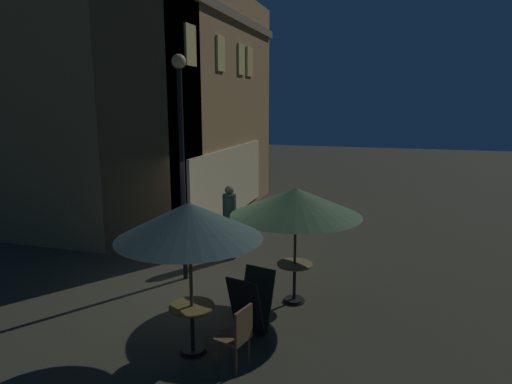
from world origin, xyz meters
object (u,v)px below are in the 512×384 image
object	(u,v)px
street_lamp_near_corner	(181,139)
cafe_chair_0	(238,332)
cafe_table_1	(192,320)
patio_umbrella_1	(189,221)
patio_umbrella_0	(296,202)
cafe_table_0	(294,275)
menu_sandwich_board	(251,302)
patron_standing_0	(230,222)

from	to	relation	value
street_lamp_near_corner	cafe_chair_0	xyz separation A→B (m)	(-2.76, -2.14, -2.39)
cafe_table_1	street_lamp_near_corner	bearing A→B (deg)	27.79
street_lamp_near_corner	patio_umbrella_1	xyz separation A→B (m)	(-2.55, -1.35, -0.92)
patio_umbrella_0	patio_umbrella_1	xyz separation A→B (m)	(-2.12, 1.09, 0.11)
cafe_chair_0	cafe_table_0	bearing A→B (deg)	-82.53
street_lamp_near_corner	cafe_table_0	xyz separation A→B (m)	(-0.44, -2.43, -2.42)
menu_sandwich_board	cafe_table_0	xyz separation A→B (m)	(1.29, -0.43, 0.01)
menu_sandwich_board	cafe_table_1	xyz separation A→B (m)	(-0.83, 0.66, 0.01)
patio_umbrella_0	patron_standing_0	size ratio (longest dim) A/B	1.34
menu_sandwich_board	cafe_chair_0	world-z (taller)	menu_sandwich_board
street_lamp_near_corner	cafe_table_1	distance (m)	3.77
street_lamp_near_corner	cafe_table_1	world-z (taller)	street_lamp_near_corner
menu_sandwich_board	patio_umbrella_1	distance (m)	1.85
menu_sandwich_board	patio_umbrella_1	size ratio (longest dim) A/B	0.43
street_lamp_near_corner	menu_sandwich_board	distance (m)	3.59
menu_sandwich_board	cafe_table_0	bearing A→B (deg)	-5.85
street_lamp_near_corner	cafe_table_0	world-z (taller)	street_lamp_near_corner
street_lamp_near_corner	patron_standing_0	world-z (taller)	street_lamp_near_corner
cafe_table_0	cafe_chair_0	size ratio (longest dim) A/B	0.81
patio_umbrella_0	cafe_chair_0	bearing A→B (deg)	172.74
patio_umbrella_0	cafe_chair_0	xyz separation A→B (m)	(-2.33, 0.30, -1.36)
patio_umbrella_0	patron_standing_0	xyz separation A→B (m)	(1.86, 1.96, -1.01)
street_lamp_near_corner	cafe_table_1	size ratio (longest dim) A/B	6.16
street_lamp_near_corner	cafe_table_0	size ratio (longest dim) A/B	6.09
cafe_table_0	cafe_chair_0	distance (m)	2.34
street_lamp_near_corner	patron_standing_0	bearing A→B (deg)	-18.50
street_lamp_near_corner	cafe_table_0	distance (m)	3.46
patio_umbrella_0	cafe_table_1	bearing A→B (deg)	152.80
cafe_table_0	patio_umbrella_1	distance (m)	2.82
cafe_table_1	patron_standing_0	distance (m)	4.09
menu_sandwich_board	cafe_table_1	world-z (taller)	menu_sandwich_board
cafe_table_0	patio_umbrella_0	distance (m)	1.39
patio_umbrella_0	patron_standing_0	distance (m)	2.88
street_lamp_near_corner	patio_umbrella_0	size ratio (longest dim) A/B	1.93
patio_umbrella_0	street_lamp_near_corner	bearing A→B (deg)	79.81
street_lamp_near_corner	menu_sandwich_board	size ratio (longest dim) A/B	4.64
menu_sandwich_board	patio_umbrella_1	world-z (taller)	patio_umbrella_1
street_lamp_near_corner	cafe_table_1	bearing A→B (deg)	-152.21
patio_umbrella_0	cafe_table_0	bearing A→B (deg)	82.87
cafe_table_0	patron_standing_0	xyz separation A→B (m)	(1.86, 1.96, 0.38)
cafe_chair_0	patron_standing_0	xyz separation A→B (m)	(4.18, 1.66, 0.35)
street_lamp_near_corner	patio_umbrella_1	size ratio (longest dim) A/B	2.00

